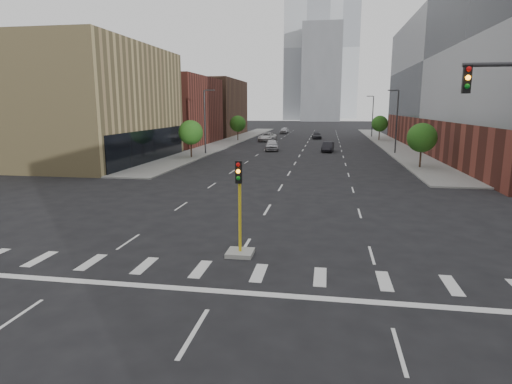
% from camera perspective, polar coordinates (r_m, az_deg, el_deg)
% --- Properties ---
extents(ground, '(400.00, 400.00, 0.00)m').
position_cam_1_polar(ground, '(12.19, -11.37, -22.47)').
color(ground, black).
rests_on(ground, ground).
extents(sidewalk_left_far, '(5.00, 92.00, 0.15)m').
position_cam_1_polar(sidewalk_left_far, '(85.77, -3.23, 6.84)').
color(sidewalk_left_far, gray).
rests_on(sidewalk_left_far, ground).
extents(sidewalk_right_far, '(5.00, 92.00, 0.15)m').
position_cam_1_polar(sidewalk_right_far, '(84.42, 17.19, 6.29)').
color(sidewalk_right_far, gray).
rests_on(sidewalk_right_far, ground).
extents(building_left_mid, '(20.00, 24.00, 14.00)m').
position_cam_1_polar(building_left_mid, '(58.50, -23.29, 10.68)').
color(building_left_mid, tan).
rests_on(building_left_mid, ground).
extents(building_left_far_a, '(20.00, 22.00, 12.00)m').
position_cam_1_polar(building_left_far_a, '(81.66, -13.28, 10.50)').
color(building_left_far_a, brown).
rests_on(building_left_far_a, ground).
extents(building_left_far_b, '(20.00, 24.00, 13.00)m').
position_cam_1_polar(building_left_far_b, '(106.14, -7.81, 11.09)').
color(building_left_far_b, brown).
rests_on(building_left_far_b, ground).
extents(building_right_main, '(24.00, 70.00, 22.00)m').
position_cam_1_polar(building_right_main, '(74.13, 30.63, 13.09)').
color(building_right_main, brown).
rests_on(building_right_main, ground).
extents(tower_left, '(22.00, 22.00, 70.00)m').
position_cam_1_polar(tower_left, '(231.45, 6.85, 18.25)').
color(tower_left, '#B2B7BC').
rests_on(tower_left, ground).
extents(tower_right, '(20.00, 20.00, 80.00)m').
position_cam_1_polar(tower_right, '(271.53, 11.31, 18.14)').
color(tower_right, '#B2B7BC').
rests_on(tower_right, ground).
extents(tower_mid, '(18.00, 18.00, 44.00)m').
position_cam_1_polar(tower_mid, '(210.00, 8.75, 15.36)').
color(tower_mid, slate).
rests_on(tower_mid, ground).
extents(median_traffic_signal, '(1.20, 1.20, 4.40)m').
position_cam_1_polar(median_traffic_signal, '(19.63, -2.17, -5.75)').
color(median_traffic_signal, '#999993').
rests_on(median_traffic_signal, ground).
extents(streetlight_right_a, '(1.60, 0.22, 9.07)m').
position_cam_1_polar(streetlight_right_a, '(65.14, 18.21, 9.24)').
color(streetlight_right_a, '#2D2D30').
rests_on(streetlight_right_a, ground).
extents(streetlight_right_b, '(1.60, 0.22, 9.07)m').
position_cam_1_polar(streetlight_right_b, '(99.89, 15.24, 9.94)').
color(streetlight_right_b, '#2D2D30').
rests_on(streetlight_right_b, ground).
extents(streetlight_left, '(1.60, 0.22, 9.07)m').
position_cam_1_polar(streetlight_left, '(61.88, -6.77, 9.64)').
color(streetlight_left, '#2D2D30').
rests_on(streetlight_left, ground).
extents(tree_left_near, '(3.20, 3.20, 4.85)m').
position_cam_1_polar(tree_left_near, '(57.35, -8.70, 7.85)').
color(tree_left_near, '#382619').
rests_on(tree_left_near, ground).
extents(tree_left_far, '(3.20, 3.20, 4.85)m').
position_cam_1_polar(tree_left_far, '(86.34, -2.45, 9.09)').
color(tree_left_far, '#382619').
rests_on(tree_left_far, ground).
extents(tree_right_near, '(3.20, 3.20, 4.85)m').
position_cam_1_polar(tree_right_near, '(50.56, 21.25, 6.77)').
color(tree_right_near, '#382619').
rests_on(tree_right_near, ground).
extents(tree_right_far, '(3.20, 3.20, 4.85)m').
position_cam_1_polar(tree_right_far, '(90.05, 16.18, 8.75)').
color(tree_right_far, '#382619').
rests_on(tree_right_far, ground).
extents(car_near_left, '(2.48, 5.19, 1.71)m').
position_cam_1_polar(car_near_left, '(66.93, 2.14, 6.27)').
color(car_near_left, '#B2B2B6').
rests_on(car_near_left, ground).
extents(car_mid_right, '(1.96, 4.61, 1.48)m').
position_cam_1_polar(car_mid_right, '(66.00, 9.57, 5.95)').
color(car_mid_right, black).
rests_on(car_mid_right, ground).
extents(car_far_left, '(3.32, 6.27, 1.68)m').
position_cam_1_polar(car_far_left, '(85.22, 1.52, 7.35)').
color(car_far_left, silver).
rests_on(car_far_left, ground).
extents(car_deep_right, '(2.20, 4.68, 1.32)m').
position_cam_1_polar(car_deep_right, '(92.31, 8.11, 7.43)').
color(car_deep_right, black).
rests_on(car_deep_right, ground).
extents(car_distant, '(2.13, 4.86, 1.63)m').
position_cam_1_polar(car_distant, '(109.79, 3.82, 8.20)').
color(car_distant, '#B6B6BB').
rests_on(car_distant, ground).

